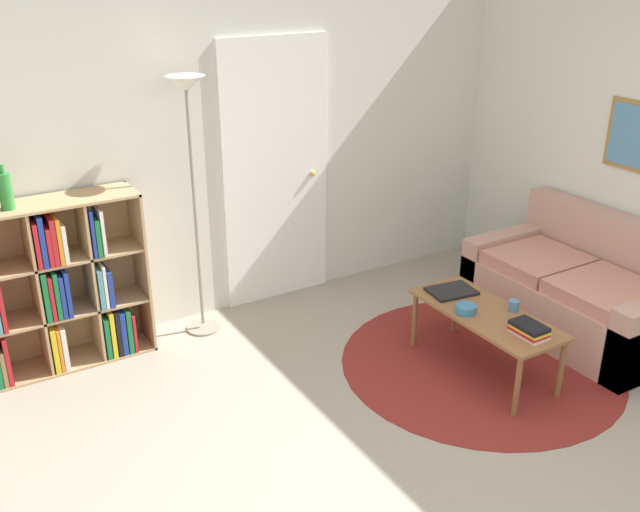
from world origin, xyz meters
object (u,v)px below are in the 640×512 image
(couch, at_px, (580,293))
(bowl, at_px, (466,309))
(coffee_table, at_px, (486,318))
(floor_lamp, at_px, (189,129))
(bookshelf, at_px, (59,288))
(cup, at_px, (514,306))
(bottle_right, at_px, (5,191))
(laptop, at_px, (452,291))

(couch, distance_m, bowl, 1.15)
(coffee_table, bearing_deg, floor_lamp, 132.86)
(bookshelf, bearing_deg, bowl, -33.56)
(cup, relative_size, bottle_right, 0.26)
(bowl, bearing_deg, bookshelf, 146.44)
(bookshelf, distance_m, cup, 2.97)
(coffee_table, bearing_deg, laptop, 90.22)
(couch, relative_size, laptop, 4.49)
(coffee_table, xyz_separation_m, bowl, (-0.12, 0.06, 0.07))
(bookshelf, xyz_separation_m, laptop, (2.33, -1.19, -0.11))
(bowl, xyz_separation_m, cup, (0.28, -0.14, 0.01))
(bookshelf, height_order, cup, bookshelf)
(laptop, bearing_deg, coffee_table, -89.78)
(couch, relative_size, bowl, 11.21)
(bowl, bearing_deg, bottle_right, 149.39)
(laptop, relative_size, bottle_right, 1.22)
(bowl, distance_m, cup, 0.32)
(cup, bearing_deg, coffee_table, 155.00)
(couch, bearing_deg, cup, -170.02)
(laptop, bearing_deg, bottle_right, 155.50)
(bookshelf, relative_size, couch, 0.76)
(laptop, height_order, bottle_right, bottle_right)
(bookshelf, xyz_separation_m, cup, (2.50, -1.61, -0.09))
(couch, xyz_separation_m, bottle_right, (-3.57, 1.43, 0.98))
(couch, bearing_deg, floor_lamp, 149.46)
(floor_lamp, height_order, cup, floor_lamp)
(bookshelf, distance_m, couch, 3.66)
(laptop, xyz_separation_m, cup, (0.16, -0.42, 0.03))
(bowl, relative_size, cup, 1.87)
(couch, bearing_deg, bookshelf, 156.45)
(floor_lamp, height_order, coffee_table, floor_lamp)
(couch, height_order, bowl, couch)
(coffee_table, bearing_deg, cup, -25.00)
(bookshelf, height_order, laptop, bookshelf)
(couch, height_order, laptop, couch)
(floor_lamp, distance_m, couch, 3.03)
(laptop, bearing_deg, cup, -68.47)
(laptop, height_order, cup, cup)
(bookshelf, relative_size, bottle_right, 4.13)
(cup, bearing_deg, floor_lamp, 134.63)
(floor_lamp, xyz_separation_m, bowl, (1.26, -1.42, -1.05))
(floor_lamp, relative_size, couch, 1.22)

